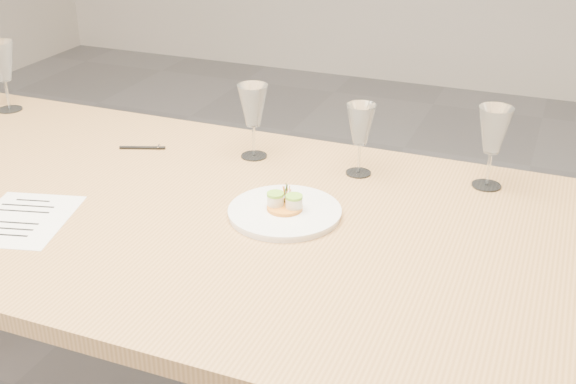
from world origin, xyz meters
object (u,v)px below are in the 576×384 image
at_px(dining_table, 191,231).
at_px(wine_glass_1, 253,107).
at_px(wine_glass_2, 361,126).
at_px(recipe_sheet, 23,219).
at_px(wine_glass_0, 2,63).
at_px(ballpoint_pen, 143,148).
at_px(dinner_plate, 285,211).
at_px(wine_glass_3, 493,132).

xyz_separation_m(dining_table, wine_glass_1, (0.02, 0.32, 0.21)).
relative_size(wine_glass_1, wine_glass_2, 1.08).
xyz_separation_m(recipe_sheet, wine_glass_0, (-0.54, 0.57, 0.15)).
bearing_deg(wine_glass_2, recipe_sheet, -140.31).
xyz_separation_m(ballpoint_pen, wine_glass_1, (0.31, 0.07, 0.14)).
distance_m(wine_glass_0, wine_glass_2, 1.16).
height_order(dining_table, dinner_plate, dinner_plate).
distance_m(recipe_sheet, wine_glass_3, 1.11).
bearing_deg(wine_glass_3, dining_table, -149.63).
height_order(dining_table, wine_glass_3, wine_glass_3).
xyz_separation_m(dinner_plate, wine_glass_1, (-0.20, 0.28, 0.13)).
distance_m(ballpoint_pen, wine_glass_0, 0.59).
bearing_deg(wine_glass_2, ballpoint_pen, -173.74).
bearing_deg(wine_glass_2, dining_table, -134.27).
xyz_separation_m(dining_table, dinner_plate, (0.23, 0.04, 0.08)).
distance_m(wine_glass_2, wine_glass_3, 0.32).
bearing_deg(wine_glass_0, wine_glass_1, -3.43).
height_order(dinner_plate, ballpoint_pen, dinner_plate).
height_order(dining_table, recipe_sheet, recipe_sheet).
distance_m(wine_glass_1, wine_glass_2, 0.29).
height_order(wine_glass_0, wine_glass_1, wine_glass_0).
height_order(wine_glass_0, wine_glass_2, wine_glass_0).
distance_m(ballpoint_pen, wine_glass_2, 0.62).
relative_size(recipe_sheet, ballpoint_pen, 2.45).
distance_m(recipe_sheet, wine_glass_0, 0.80).
bearing_deg(ballpoint_pen, wine_glass_3, -13.68).
xyz_separation_m(dinner_plate, wine_glass_2, (0.09, 0.28, 0.12)).
distance_m(ballpoint_pen, wine_glass_1, 0.34).
bearing_deg(wine_glass_1, wine_glass_3, 4.20).
distance_m(dining_table, ballpoint_pen, 0.39).
height_order(dining_table, wine_glass_0, wine_glass_0).
bearing_deg(ballpoint_pen, dining_table, -62.54).
relative_size(dining_table, wine_glass_2, 12.95).
distance_m(dinner_plate, wine_glass_1, 0.37).
bearing_deg(wine_glass_3, ballpoint_pen, -173.02).
relative_size(ballpoint_pen, wine_glass_1, 0.61).
distance_m(dining_table, wine_glass_0, 0.95).
bearing_deg(dining_table, wine_glass_2, 45.73).
bearing_deg(ballpoint_pen, wine_glass_0, 147.37).
bearing_deg(recipe_sheet, wine_glass_0, 118.32).
relative_size(recipe_sheet, wine_glass_3, 1.46).
relative_size(wine_glass_1, wine_glass_3, 0.98).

